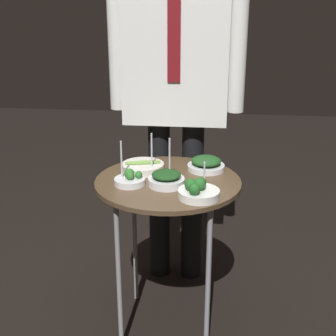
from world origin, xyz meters
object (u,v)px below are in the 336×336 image
object	(u,v)px
bowl_spinach_front_right	(206,164)
bowl_asparagus_back_right	(143,167)
waiter_figure	(176,70)
bowl_spinach_mid_right	(166,179)
serving_cart	(168,194)
bowl_broccoli_center	(130,179)
bowl_broccoli_near_rim	(198,191)

from	to	relation	value
bowl_spinach_front_right	bowl_asparagus_back_right	size ratio (longest dim) A/B	0.88
waiter_figure	bowl_spinach_mid_right	bearing A→B (deg)	-89.01
serving_cart	bowl_asparagus_back_right	bearing A→B (deg)	140.46
bowl_broccoli_center	waiter_figure	distance (m)	0.60
bowl_spinach_mid_right	bowl_spinach_front_right	world-z (taller)	bowl_spinach_mid_right
bowl_spinach_front_right	bowl_broccoli_near_rim	world-z (taller)	bowl_broccoli_near_rim
bowl_asparagus_back_right	bowl_broccoli_near_rim	world-z (taller)	bowl_asparagus_back_right
bowl_broccoli_near_rim	waiter_figure	size ratio (longest dim) A/B	0.09
bowl_broccoli_near_rim	waiter_figure	xyz separation A→B (m)	(-0.13, 0.57, 0.34)
bowl_spinach_front_right	serving_cart	bearing A→B (deg)	-137.60
bowl_asparagus_back_right	serving_cart	bearing A→B (deg)	-39.54
bowl_spinach_mid_right	bowl_spinach_front_right	distance (m)	0.24
bowl_spinach_front_right	bowl_asparagus_back_right	xyz separation A→B (m)	(-0.26, -0.04, -0.01)
bowl_spinach_mid_right	bowl_broccoli_near_rim	size ratio (longest dim) A/B	1.18
bowl_asparagus_back_right	waiter_figure	size ratio (longest dim) A/B	0.10
bowl_broccoli_center	bowl_spinach_mid_right	bearing A→B (deg)	2.39
bowl_spinach_front_right	bowl_broccoli_near_rim	distance (m)	0.29
serving_cart	waiter_figure	xyz separation A→B (m)	(-0.01, 0.41, 0.43)
serving_cart	bowl_spinach_mid_right	size ratio (longest dim) A/B	3.89
bowl_spinach_front_right	waiter_figure	bearing A→B (deg)	118.66
bowl_spinach_front_right	bowl_asparagus_back_right	bearing A→B (deg)	-171.89
serving_cart	bowl_broccoli_center	world-z (taller)	bowl_broccoli_center
bowl_broccoli_center	bowl_broccoli_near_rim	world-z (taller)	bowl_broccoli_center
waiter_figure	serving_cart	bearing A→B (deg)	-88.85
bowl_asparagus_back_right	waiter_figure	distance (m)	0.48
serving_cart	bowl_asparagus_back_right	size ratio (longest dim) A/B	3.94
bowl_spinach_mid_right	bowl_broccoli_center	xyz separation A→B (m)	(-0.14, -0.01, -0.00)
serving_cart	bowl_broccoli_near_rim	size ratio (longest dim) A/B	4.58
bowl_broccoli_center	waiter_figure	bearing A→B (deg)	74.46
bowl_spinach_mid_right	bowl_asparagus_back_right	xyz separation A→B (m)	(-0.11, 0.15, -0.01)
serving_cart	bowl_broccoli_near_rim	distance (m)	0.22
bowl_asparagus_back_right	bowl_spinach_mid_right	bearing A→B (deg)	-52.80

